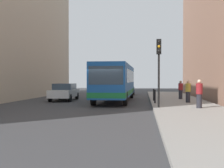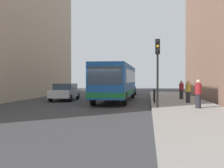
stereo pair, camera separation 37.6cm
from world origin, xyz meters
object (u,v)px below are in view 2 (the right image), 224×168
(bus, at_px, (116,81))
(car_behind_bus, at_px, (128,88))
(bollard_near, at_px, (155,97))
(bollard_mid, at_px, (154,95))
(car_beside_bus, at_px, (65,91))
(pedestrian_mid_sidewalk, at_px, (188,92))
(traffic_light, at_px, (158,60))
(pedestrian_far_sidewalk, at_px, (181,90))
(pedestrian_near_signal, at_px, (198,94))

(bus, distance_m, car_behind_bus, 10.81)
(bollard_near, distance_m, bollard_mid, 2.41)
(car_beside_bus, distance_m, bollard_mid, 7.77)
(car_beside_bus, relative_size, pedestrian_mid_sidewalk, 2.78)
(pedestrian_mid_sidewalk, bearing_deg, bollard_near, -14.70)
(bus, xyz_separation_m, car_beside_bus, (-4.53, 0.26, -0.94))
(car_beside_bus, bearing_deg, car_behind_bus, -117.18)
(bus, xyz_separation_m, traffic_light, (3.24, -6.35, 1.28))
(pedestrian_far_sidewalk, bearing_deg, pedestrian_mid_sidewalk, 121.63)
(pedestrian_near_signal, height_order, pedestrian_mid_sidewalk, pedestrian_near_signal)
(traffic_light, distance_m, pedestrian_near_signal, 3.10)
(bollard_near, distance_m, pedestrian_near_signal, 3.92)
(traffic_light, xyz_separation_m, bollard_mid, (-0.10, 5.39, -2.38))
(bus, distance_m, traffic_light, 7.24)
(car_beside_bus, distance_m, pedestrian_mid_sidewalk, 10.46)
(bollard_mid, distance_m, pedestrian_near_signal, 5.98)
(pedestrian_near_signal, bearing_deg, traffic_light, -34.80)
(bus, xyz_separation_m, pedestrian_mid_sidewalk, (5.56, -2.48, -0.78))
(car_behind_bus, bearing_deg, bus, 85.19)
(traffic_light, bearing_deg, pedestrian_mid_sidewalk, 58.97)
(car_behind_bus, height_order, traffic_light, traffic_light)
(bus, height_order, car_behind_bus, bus)
(pedestrian_mid_sidewalk, bearing_deg, traffic_light, 24.23)
(bollard_mid, bearing_deg, car_behind_bus, 103.88)
(bollard_near, bearing_deg, pedestrian_near_signal, -51.04)
(traffic_light, bearing_deg, bollard_near, 91.92)
(bus, height_order, pedestrian_mid_sidewalk, bus)
(traffic_light, xyz_separation_m, pedestrian_far_sidewalk, (2.26, 7.43, -2.08))
(car_behind_bus, relative_size, bollard_mid, 4.74)
(bollard_near, relative_size, pedestrian_mid_sidewalk, 0.59)
(bus, distance_m, pedestrian_mid_sidewalk, 6.14)
(car_behind_bus, xyz_separation_m, bollard_near, (2.90, -14.13, -0.16))
(traffic_light, height_order, bollard_near, traffic_light)
(pedestrian_mid_sidewalk, height_order, pedestrian_far_sidewalk, pedestrian_mid_sidewalk)
(bus, relative_size, car_beside_bus, 2.47)
(car_beside_bus, xyz_separation_m, traffic_light, (7.77, -6.61, 2.22))
(car_behind_bus, distance_m, bollard_near, 14.42)
(bus, relative_size, pedestrian_near_signal, 6.59)
(traffic_light, xyz_separation_m, bollard_near, (-0.10, 2.98, -2.38))
(traffic_light, relative_size, pedestrian_near_signal, 2.44)
(traffic_light, relative_size, pedestrian_mid_sidewalk, 2.55)
(bus, bearing_deg, bollard_mid, 163.87)
(pedestrian_mid_sidewalk, bearing_deg, car_beside_bus, -49.92)
(pedestrian_far_sidewalk, bearing_deg, car_behind_bus, -30.88)
(pedestrian_near_signal, xyz_separation_m, pedestrian_mid_sidewalk, (-0.03, 3.92, -0.04))
(pedestrian_mid_sidewalk, xyz_separation_m, pedestrian_far_sidewalk, (-0.06, 3.56, -0.02))
(car_behind_bus, height_order, pedestrian_near_signal, pedestrian_near_signal)
(bollard_mid, xyz_separation_m, pedestrian_near_signal, (2.45, -5.44, 0.36))
(bollard_mid, bearing_deg, bollard_near, -90.00)
(bollard_near, relative_size, pedestrian_far_sidewalk, 0.60)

